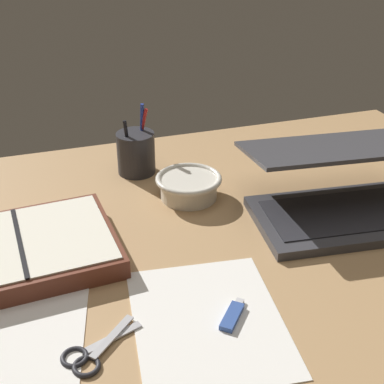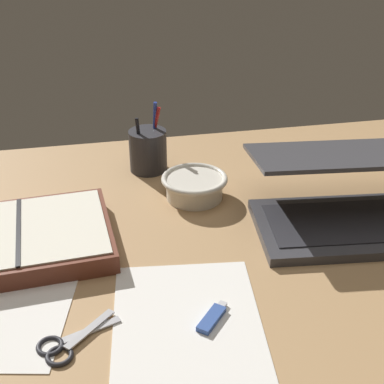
{
  "view_description": "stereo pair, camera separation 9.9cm",
  "coord_description": "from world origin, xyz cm",
  "px_view_note": "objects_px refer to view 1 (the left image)",
  "views": [
    {
      "loc": [
        -28.31,
        -75.11,
        57.19
      ],
      "look_at": [
        -1.25,
        7.36,
        9.0
      ],
      "focal_mm": 50.0,
      "sensor_mm": 36.0,
      "label": 1
    },
    {
      "loc": [
        -18.73,
        -77.65,
        57.19
      ],
      "look_at": [
        -1.25,
        7.36,
        9.0
      ],
      "focal_mm": 50.0,
      "sensor_mm": 36.0,
      "label": 2
    }
  ],
  "objects_px": {
    "pen_cup": "(136,152)",
    "bowl": "(189,186)",
    "laptop": "(343,192)",
    "planner": "(21,251)",
    "scissors": "(88,356)"
  },
  "relations": [
    {
      "from": "laptop",
      "to": "pen_cup",
      "type": "xyz_separation_m",
      "value": [
        -0.34,
        0.3,
        0.0
      ]
    },
    {
      "from": "planner",
      "to": "scissors",
      "type": "bearing_deg",
      "value": -77.89
    },
    {
      "from": "planner",
      "to": "scissors",
      "type": "distance_m",
      "value": 0.27
    },
    {
      "from": "laptop",
      "to": "scissors",
      "type": "bearing_deg",
      "value": -150.75
    },
    {
      "from": "pen_cup",
      "to": "scissors",
      "type": "distance_m",
      "value": 0.56
    },
    {
      "from": "laptop",
      "to": "pen_cup",
      "type": "relative_size",
      "value": 2.45
    },
    {
      "from": "laptop",
      "to": "planner",
      "type": "bearing_deg",
      "value": -176.95
    },
    {
      "from": "pen_cup",
      "to": "bowl",
      "type": "bearing_deg",
      "value": -62.98
    },
    {
      "from": "bowl",
      "to": "scissors",
      "type": "xyz_separation_m",
      "value": [
        -0.27,
        -0.38,
        -0.02
      ]
    },
    {
      "from": "pen_cup",
      "to": "planner",
      "type": "xyz_separation_m",
      "value": [
        -0.26,
        -0.27,
        -0.03
      ]
    },
    {
      "from": "scissors",
      "to": "bowl",
      "type": "bearing_deg",
      "value": 23.16
    },
    {
      "from": "bowl",
      "to": "pen_cup",
      "type": "xyz_separation_m",
      "value": [
        -0.08,
        0.15,
        0.02
      ]
    },
    {
      "from": "pen_cup",
      "to": "scissors",
      "type": "xyz_separation_m",
      "value": [
        -0.19,
        -0.53,
        -0.05
      ]
    },
    {
      "from": "pen_cup",
      "to": "laptop",
      "type": "bearing_deg",
      "value": -41.46
    },
    {
      "from": "laptop",
      "to": "planner",
      "type": "xyz_separation_m",
      "value": [
        -0.61,
        0.03,
        -0.03
      ]
    }
  ]
}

